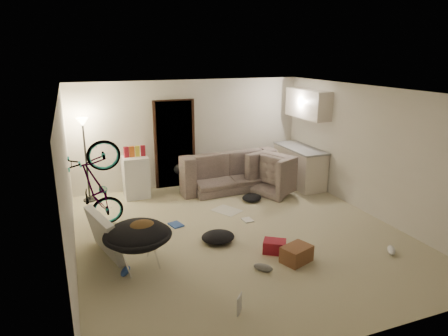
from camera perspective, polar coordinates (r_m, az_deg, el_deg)
name	(u,v)px	position (r m, az deg, el deg)	size (l,w,h in m)	color
floor	(239,233)	(7.23, 2.21, -9.29)	(5.50, 6.00, 0.02)	beige
ceiling	(241,90)	(6.55, 2.45, 11.02)	(5.50, 6.00, 0.02)	white
wall_back	(190,133)	(9.54, -4.85, 4.97)	(5.50, 0.02, 2.50)	silver
wall_front	(356,240)	(4.36, 18.37, -9.80)	(5.50, 0.02, 2.50)	silver
wall_left	(67,184)	(6.27, -21.56, -2.14)	(0.02, 6.00, 2.50)	silver
wall_right	(371,152)	(8.24, 20.26, 2.22)	(0.02, 6.00, 2.50)	silver
doorway	(175,144)	(9.45, -7.08, 3.37)	(0.85, 0.10, 2.04)	black
door_trim	(175,145)	(9.42, -7.04, 3.34)	(0.97, 0.04, 2.10)	#321C11
floor_lamp	(84,142)	(8.82, -19.34, 3.56)	(0.28, 0.28, 1.81)	black
kitchen_counter	(300,167)	(9.80, 10.74, 0.17)	(0.60, 1.50, 0.88)	beige
counter_top	(301,148)	(9.69, 10.88, 2.79)	(0.64, 1.54, 0.04)	gray
kitchen_uppers	(308,104)	(9.57, 11.89, 8.97)	(0.38, 1.40, 0.65)	beige
sofa	(225,173)	(9.46, 0.14, -0.78)	(2.30, 0.90, 0.67)	#323831
armchair	(280,177)	(9.31, 8.01, -1.24)	(1.03, 0.90, 0.67)	#323831
bicycle	(98,205)	(7.60, -17.50, -5.05)	(0.59, 1.69, 0.89)	black
book_asset	(237,317)	(5.18, 1.92, -20.45)	(0.18, 0.25, 0.02)	maroon
mini_fridge	(136,177)	(9.01, -12.48, -1.23)	(0.54, 0.54, 0.92)	white
snack_box_0	(126,154)	(8.85, -13.78, 2.01)	(0.10, 0.07, 0.30)	maroon
snack_box_1	(132,153)	(8.86, -13.01, 2.08)	(0.10, 0.07, 0.30)	#CD5919
snack_box_2	(138,153)	(8.88, -12.25, 2.16)	(0.10, 0.07, 0.30)	gold
snack_box_3	(143,152)	(8.90, -11.48, 2.23)	(0.10, 0.07, 0.30)	maroon
saucer_chair	(138,241)	(6.11, -12.18, -10.14)	(1.01, 1.01, 0.71)	silver
hoodie	(141,228)	(6.01, -11.77, -8.46)	(0.48, 0.40, 0.22)	brown
sofa_drape	(186,169)	(9.12, -5.43, -0.18)	(0.56, 0.46, 0.28)	black
tv_box	(104,234)	(6.63, -16.74, -9.08)	(0.13, 1.05, 0.69)	silver
drink_case_a	(297,254)	(6.35, 10.32, -11.99)	(0.45, 0.32, 0.26)	brown
drink_case_b	(275,246)	(6.58, 7.23, -11.06)	(0.35, 0.26, 0.20)	maroon
juicer	(294,260)	(6.25, 9.92, -12.80)	(0.16, 0.16, 0.23)	beige
newspaper	(227,210)	(8.16, 0.40, -6.08)	(0.42, 0.55, 0.01)	beige
book_blue	(176,225)	(7.55, -6.88, -8.04)	(0.20, 0.28, 0.03)	#2B4C9C
book_white	(247,220)	(7.72, 3.37, -7.43)	(0.18, 0.23, 0.02)	silver
shoe_2	(125,271)	(6.14, -13.90, -14.11)	(0.27, 0.11, 0.10)	#2B4C9C
shoe_3	(263,268)	(6.08, 5.62, -13.97)	(0.30, 0.12, 0.11)	slate
shoe_4	(391,250)	(7.05, 22.80, -10.76)	(0.29, 0.12, 0.11)	white
clothes_lump_a	(218,237)	(6.86, -0.85, -9.81)	(0.57, 0.48, 0.18)	black
clothes_lump_b	(252,198)	(8.69, 3.99, -4.25)	(0.46, 0.40, 0.14)	black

